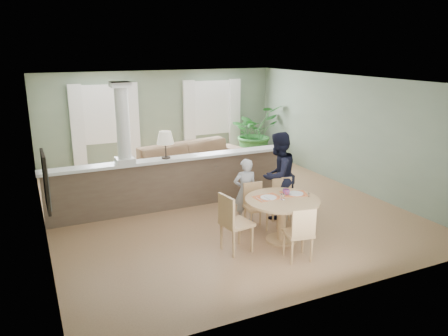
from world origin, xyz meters
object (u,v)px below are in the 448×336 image
sofa (192,163)px  chair_near (300,232)px  dining_table (282,207)px  man_person (278,175)px  chair_far_man (283,199)px  chair_far_boy (255,204)px  chair_side (233,221)px  child_person (245,191)px  houseplant (255,132)px

sofa → chair_near: size_ratio=3.55×
dining_table → man_person: bearing=62.4°
chair_far_man → chair_near: 1.58m
sofa → chair_near: sofa is taller
sofa → chair_far_boy: sofa is taller
chair_far_man → chair_near: bearing=-96.8°
sofa → chair_side: size_ratio=3.20×
chair_side → chair_far_boy: bearing=-55.8°
chair_far_man → chair_near: size_ratio=0.98×
chair_near → chair_far_boy: bearing=-79.3°
chair_near → chair_side: bearing=-30.8°
dining_table → chair_far_man: (0.46, 0.69, -0.13)m
chair_side → child_person: (0.79, 1.07, 0.08)m
chair_far_boy → chair_side: chair_side is taller
child_person → dining_table: bearing=110.7°
houseplant → chair_far_man: bearing=-112.5°
dining_table → chair_side: (-0.98, -0.04, -0.06)m
child_person → man_person: bearing=-171.9°
man_person → chair_far_man: bearing=54.2°
dining_table → chair_far_man: size_ratio=1.45×
sofa → man_person: 3.12m
sofa → houseplant: bearing=16.4°
sofa → man_person: bearing=-89.1°
chair_far_boy → chair_near: 1.49m
houseplant → dining_table: bearing=-114.0°
chair_side → man_person: bearing=-63.5°
chair_far_man → chair_far_boy: bearing=-167.6°
chair_near → man_person: size_ratio=0.53×
chair_far_man → chair_side: size_ratio=0.88×
dining_table → man_person: (0.53, 1.01, 0.25)m
chair_far_man → child_person: (-0.65, 0.35, 0.15)m
child_person → chair_near: bearing=101.7°
chair_side → dining_table: bearing=-96.1°
chair_far_boy → chair_side: size_ratio=0.85×
sofa → dining_table: sofa is taller
sofa → child_person: child_person is taller
houseplant → chair_side: size_ratio=1.62×
chair_near → chair_side: chair_side is taller
houseplant → chair_near: houseplant is taller
chair_near → man_person: bearing=-100.2°
houseplant → child_person: 5.07m
sofa → houseplant: size_ratio=1.98×
dining_table → houseplant: bearing=66.0°
sofa → man_person: (0.68, -3.02, 0.40)m
dining_table → man_person: size_ratio=0.75×
chair_far_boy → chair_side: bearing=-131.3°
sofa → chair_near: (0.00, -4.80, 0.03)m
chair_far_boy → child_person: bearing=103.8°
chair_side → chair_far_man: bearing=-71.5°
dining_table → chair_side: bearing=-177.9°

